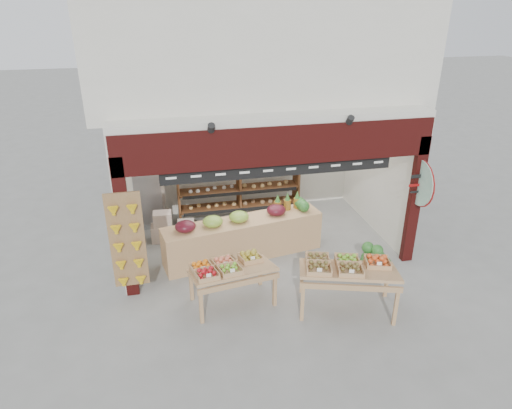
% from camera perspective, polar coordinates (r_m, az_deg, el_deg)
% --- Properties ---
extents(ground, '(60.00, 60.00, 0.00)m').
position_cam_1_polar(ground, '(9.93, 1.15, -5.55)').
color(ground, slate).
rests_on(ground, ground).
extents(shop_structure, '(6.36, 5.12, 5.40)m').
position_cam_1_polar(shop_structure, '(10.22, -0.89, 18.60)').
color(shop_structure, beige).
rests_on(shop_structure, ground).
extents(banana_board, '(0.60, 0.15, 1.80)m').
position_cam_1_polar(banana_board, '(8.17, -15.77, -4.68)').
color(banana_board, '#8F6541').
rests_on(banana_board, ground).
extents(gift_sign, '(0.04, 0.93, 0.92)m').
position_cam_1_polar(gift_sign, '(9.24, 19.84, 2.57)').
color(gift_sign, '#A4CFB9').
rests_on(gift_sign, ground).
extents(back_shelving, '(2.94, 0.48, 1.82)m').
position_cam_1_polar(back_shelving, '(10.86, -2.19, 3.79)').
color(back_shelving, brown).
rests_on(back_shelving, ground).
extents(refrigerator, '(0.77, 0.77, 1.88)m').
position_cam_1_polar(refrigerator, '(10.95, -13.43, 2.21)').
color(refrigerator, silver).
rests_on(refrigerator, ground).
extents(cardboard_stack, '(0.99, 0.72, 0.69)m').
position_cam_1_polar(cardboard_stack, '(10.37, -10.36, -3.01)').
color(cardboard_stack, beige).
rests_on(cardboard_stack, ground).
extents(mid_counter, '(3.39, 1.21, 1.05)m').
position_cam_1_polar(mid_counter, '(9.45, -1.65, -4.05)').
color(mid_counter, tan).
rests_on(mid_counter, ground).
extents(display_table_left, '(1.54, 1.01, 0.94)m').
position_cam_1_polar(display_table_left, '(7.94, -3.73, -7.99)').
color(display_table_left, tan).
rests_on(display_table_left, ground).
extents(display_table_right, '(1.84, 1.36, 1.04)m').
position_cam_1_polar(display_table_right, '(7.93, 11.00, -7.69)').
color(display_table_right, tan).
rests_on(display_table_right, ground).
extents(watermelon_pile, '(0.60, 0.62, 0.47)m').
position_cam_1_polar(watermelon_pile, '(9.55, 14.59, -6.51)').
color(watermelon_pile, '#194C1A').
rests_on(watermelon_pile, ground).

